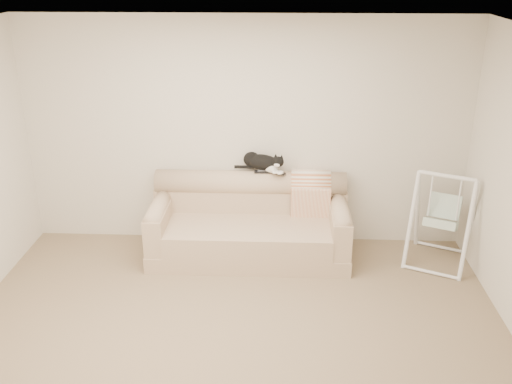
% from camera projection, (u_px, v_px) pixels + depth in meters
% --- Properties ---
extents(ground_plane, '(5.00, 5.00, 0.00)m').
position_uv_depth(ground_plane, '(233.00, 340.00, 5.05)').
color(ground_plane, brown).
rests_on(ground_plane, ground).
extents(room_shell, '(5.04, 4.04, 2.60)m').
position_uv_depth(room_shell, '(230.00, 180.00, 4.46)').
color(room_shell, beige).
rests_on(room_shell, ground).
extents(sofa, '(2.20, 0.93, 0.90)m').
position_uv_depth(sofa, '(249.00, 225.00, 6.40)').
color(sofa, tan).
rests_on(sofa, ground).
extents(remote_a, '(0.18, 0.06, 0.03)m').
position_uv_depth(remote_a, '(262.00, 172.00, 6.39)').
color(remote_a, black).
rests_on(remote_a, sofa).
extents(remote_b, '(0.17, 0.14, 0.02)m').
position_uv_depth(remote_b, '(278.00, 173.00, 6.36)').
color(remote_b, black).
rests_on(remote_b, sofa).
extents(tuxedo_cat, '(0.58, 0.38, 0.23)m').
position_uv_depth(tuxedo_cat, '(263.00, 162.00, 6.38)').
color(tuxedo_cat, black).
rests_on(tuxedo_cat, sofa).
extents(throw_blanket, '(0.44, 0.38, 0.58)m').
position_uv_depth(throw_blanket, '(310.00, 188.00, 6.44)').
color(throw_blanket, '#C56A39').
rests_on(throw_blanket, sofa).
extents(baby_swing, '(0.85, 0.87, 1.04)m').
position_uv_depth(baby_swing, '(442.00, 219.00, 6.16)').
color(baby_swing, white).
rests_on(baby_swing, ground).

